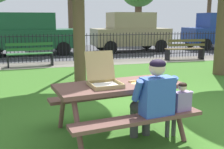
{
  "coord_description": "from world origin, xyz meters",
  "views": [
    {
      "loc": [
        -2.23,
        -4.16,
        1.69
      ],
      "look_at": [
        -1.03,
        0.28,
        0.75
      ],
      "focal_mm": 44.17,
      "sensor_mm": 36.0,
      "label": 1
    }
  ],
  "objects": [
    {
      "name": "parked_car_center",
      "position": [
        -2.61,
        9.4,
        1.01
      ],
      "size": [
        4.43,
        1.97,
        1.94
      ],
      "color": "#18502F",
      "rests_on": "ground"
    },
    {
      "name": "park_bench_center",
      "position": [
        -2.49,
        6.06,
        0.42
      ],
      "size": [
        1.63,
        0.58,
        0.85
      ],
      "color": "#28602D",
      "rests_on": "ground"
    },
    {
      "name": "pizza_box_open",
      "position": [
        -1.36,
        -0.49,
        0.88
      ],
      "size": [
        0.47,
        0.54,
        0.46
      ],
      "color": "tan",
      "rests_on": "picnic_table_foreground"
    },
    {
      "name": "pizza_slice_on_table",
      "position": [
        -0.86,
        -0.49,
        0.78
      ],
      "size": [
        0.21,
        0.24,
        0.02
      ],
      "color": "#F9CA5B",
      "rests_on": "picnic_table_foreground"
    },
    {
      "name": "parked_car_right",
      "position": [
        2.45,
        9.4,
        1.01
      ],
      "size": [
        3.96,
        1.94,
        1.98
      ],
      "color": "#9D8C65",
      "rests_on": "ground"
    },
    {
      "name": "iron_fence_streetside",
      "position": [
        0.0,
        6.89,
        0.56
      ],
      "size": [
        21.2,
        0.03,
        1.1
      ],
      "color": "black",
      "rests_on": "ground"
    },
    {
      "name": "cobblestone_walkway",
      "position": [
        0.0,
        6.19,
        -0.0
      ],
      "size": [
        28.0,
        1.4,
        0.01
      ],
      "primitive_type": "cube",
      "color": "slate"
    },
    {
      "name": "street_asphalt",
      "position": [
        0.0,
        10.18,
        -0.01
      ],
      "size": [
        28.0,
        6.57,
        0.01
      ],
      "primitive_type": "cube",
      "color": "#424247"
    },
    {
      "name": "parked_car_far_right",
      "position": [
        7.78,
        9.4,
        1.01
      ],
      "size": [
        3.99,
        2.01,
        1.98
      ],
      "color": "navy",
      "rests_on": "ground"
    },
    {
      "name": "child_at_table",
      "position": [
        -0.4,
        -0.91,
        0.52
      ],
      "size": [
        0.35,
        0.35,
        0.86
      ],
      "color": "#4A4A4A",
      "rests_on": "ground"
    },
    {
      "name": "picnic_table_foreground",
      "position": [
        -1.13,
        -0.48,
        0.6
      ],
      "size": [
        2.0,
        1.73,
        0.79
      ],
      "color": "brown",
      "rests_on": "ground"
    },
    {
      "name": "adult_at_table",
      "position": [
        -0.8,
        -0.94,
        0.66
      ],
      "size": [
        0.63,
        0.63,
        1.19
      ],
      "color": "#424242",
      "rests_on": "ground"
    },
    {
      "name": "park_bench_right",
      "position": [
        3.69,
        6.06,
        0.42
      ],
      "size": [
        1.63,
        0.58,
        0.85
      ],
      "color": "brown",
      "rests_on": "ground"
    },
    {
      "name": "ground",
      "position": [
        0.0,
        1.45,
        -0.01
      ],
      "size": [
        28.0,
        10.89,
        0.02
      ],
      "primitive_type": "cube",
      "color": "#3B6E24"
    }
  ]
}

